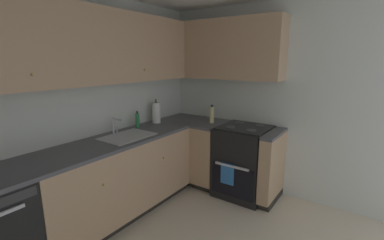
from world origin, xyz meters
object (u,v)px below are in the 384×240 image
(paper_towel_roll, at_px, (156,113))
(oil_bottle, at_px, (212,114))
(soap_bottle, at_px, (138,120))
(oven_range, at_px, (244,160))

(paper_towel_roll, bearing_deg, oil_bottle, -55.78)
(soap_bottle, bearing_deg, oil_bottle, -40.55)
(oven_range, height_order, oil_bottle, oil_bottle)
(soap_bottle, bearing_deg, paper_towel_roll, -3.53)
(soap_bottle, bearing_deg, oven_range, -55.58)
(oven_range, relative_size, soap_bottle, 5.03)
(paper_towel_roll, xyz_separation_m, oil_bottle, (0.42, -0.62, -0.02))
(soap_bottle, relative_size, paper_towel_roll, 0.62)
(paper_towel_roll, distance_m, oil_bottle, 0.74)
(soap_bottle, xyz_separation_m, oil_bottle, (0.74, -0.64, 0.02))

